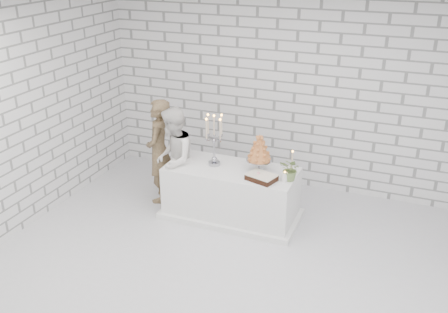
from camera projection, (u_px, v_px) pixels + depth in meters
ground at (235, 267)px, 6.17m from camera, size 6.00×5.00×0.01m
ceiling at (238, 11)px, 4.98m from camera, size 6.00×5.00×0.01m
wall_back at (294, 93)px, 7.71m from camera, size 6.00×0.01×3.00m
wall_front at (106, 287)px, 3.45m from camera, size 6.00×0.01×3.00m
wall_left at (19, 119)px, 6.60m from camera, size 0.01×5.00×3.00m
cake_table at (231, 193)px, 7.15m from camera, size 1.80×0.80×0.75m
groom at (159, 151)px, 7.48m from camera, size 0.50×0.64×1.57m
bride at (174, 160)px, 7.24m from camera, size 0.77×0.88×1.52m
candelabra at (214, 140)px, 6.97m from camera, size 0.37×0.37×0.74m
croquembouche at (259, 153)px, 6.82m from camera, size 0.36×0.36×0.54m
chocolate_cake at (262, 177)px, 6.65m from camera, size 0.43×0.36×0.08m
pillar_candle at (285, 177)px, 6.61m from camera, size 0.10×0.10×0.12m
extra_taper at (292, 163)px, 6.77m from camera, size 0.07×0.07×0.32m
flowers at (291, 169)px, 6.60m from camera, size 0.34×0.32×0.31m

